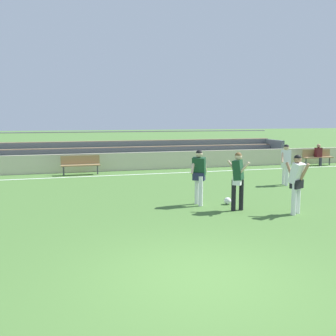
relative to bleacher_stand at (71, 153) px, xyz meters
name	(u,v)px	position (x,y,z in m)	size (l,w,h in m)	color
ground_plane	(199,278)	(1.51, -15.60, -0.76)	(160.00, 160.00, 0.00)	#477033
field_line_sideline	(108,176)	(1.51, -3.66, -0.75)	(44.00, 0.12, 0.01)	white
sideline_wall	(103,162)	(1.51, -2.12, -0.30)	(48.00, 0.16, 0.91)	beige
bleacher_stand	(71,153)	(0.00, 0.00, 0.00)	(24.93, 2.42, 1.88)	#897051
bench_near_bin	(81,163)	(0.34, -2.97, -0.21)	(1.80, 0.40, 0.90)	#99754C
bench_far_left	(317,156)	(13.39, -2.97, -0.21)	(1.80, 0.40, 0.90)	#99754C
spectator_seated	(319,153)	(13.39, -3.08, -0.06)	(0.36, 0.42, 1.21)	#2D2D38
player_dark_overlapping	(199,172)	(3.42, -10.49, 0.26)	(0.66, 0.46, 1.70)	white
player_dark_challenging	(238,176)	(4.24, -11.47, 0.25)	(0.47, 0.67, 1.69)	black
player_white_wide_right	(297,179)	(5.60, -12.31, 0.23)	(0.49, 0.57, 1.66)	white
player_white_pressing_high	(286,161)	(7.97, -8.14, 0.21)	(0.64, 0.50, 1.63)	white
soccer_ball	(228,201)	(4.31, -10.67, -0.65)	(0.22, 0.22, 0.22)	white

